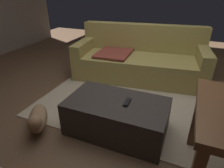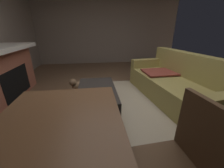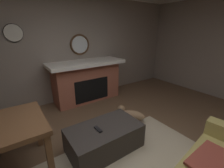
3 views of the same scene
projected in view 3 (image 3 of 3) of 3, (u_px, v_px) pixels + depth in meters
wall_back_fireplace_side at (57, 51)px, 3.73m from camera, size 7.65×0.12×2.57m
fireplace at (87, 80)px, 3.99m from camera, size 1.88×0.76×1.03m
round_wall_mirror at (80, 45)px, 3.92m from camera, size 0.52×0.05×0.52m
ottoman_coffee_table at (105, 138)px, 2.36m from camera, size 1.10×0.63×0.40m
tv_remote at (98, 129)px, 2.22m from camera, size 0.06×0.16×0.02m
small_dog at (130, 114)px, 3.08m from camera, size 0.46×0.52×0.29m
wall_clock at (13, 33)px, 3.07m from camera, size 0.36×0.03×0.36m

